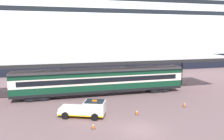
{
  "coord_description": "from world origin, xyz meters",
  "views": [
    {
      "loc": [
        -8.03,
        -19.76,
        9.36
      ],
      "look_at": [
        -0.29,
        9.37,
        4.5
      ],
      "focal_mm": 36.42,
      "sensor_mm": 36.0,
      "label": 1
    }
  ],
  "objects_px": {
    "traffic_cone_mid": "(185,104)",
    "cruise_ship": "(82,17)",
    "traffic_cone_far": "(137,112)",
    "train_carriage": "(101,80)",
    "service_truck": "(87,108)",
    "traffic_cone_near": "(93,126)"
  },
  "relations": [
    {
      "from": "traffic_cone_mid",
      "to": "traffic_cone_far",
      "type": "distance_m",
      "value": 7.04
    },
    {
      "from": "service_truck",
      "to": "traffic_cone_mid",
      "type": "bearing_deg",
      "value": 1.29
    },
    {
      "from": "cruise_ship",
      "to": "train_carriage",
      "type": "xyz_separation_m",
      "value": [
        -1.3,
        -30.69,
        -11.41
      ]
    },
    {
      "from": "traffic_cone_mid",
      "to": "cruise_ship",
      "type": "bearing_deg",
      "value": 101.45
    },
    {
      "from": "cruise_ship",
      "to": "train_carriage",
      "type": "relative_size",
      "value": 6.91
    },
    {
      "from": "traffic_cone_far",
      "to": "traffic_cone_near",
      "type": "bearing_deg",
      "value": -155.04
    },
    {
      "from": "service_truck",
      "to": "traffic_cone_far",
      "type": "height_order",
      "value": "service_truck"
    },
    {
      "from": "cruise_ship",
      "to": "traffic_cone_mid",
      "type": "height_order",
      "value": "cruise_ship"
    },
    {
      "from": "traffic_cone_near",
      "to": "traffic_cone_mid",
      "type": "xyz_separation_m",
      "value": [
        12.59,
        3.67,
        0.03
      ]
    },
    {
      "from": "train_carriage",
      "to": "traffic_cone_mid",
      "type": "distance_m",
      "value": 12.58
    },
    {
      "from": "cruise_ship",
      "to": "traffic_cone_far",
      "type": "distance_m",
      "value": 42.27
    },
    {
      "from": "service_truck",
      "to": "traffic_cone_mid",
      "type": "xyz_separation_m",
      "value": [
        12.73,
        0.29,
        -0.64
      ]
    },
    {
      "from": "cruise_ship",
      "to": "service_truck",
      "type": "height_order",
      "value": "cruise_ship"
    },
    {
      "from": "service_truck",
      "to": "traffic_cone_near",
      "type": "xyz_separation_m",
      "value": [
        0.14,
        -3.38,
        -0.67
      ]
    },
    {
      "from": "cruise_ship",
      "to": "service_truck",
      "type": "relative_size",
      "value": 31.98
    },
    {
      "from": "service_truck",
      "to": "traffic_cone_far",
      "type": "bearing_deg",
      "value": -7.58
    },
    {
      "from": "train_carriage",
      "to": "traffic_cone_far",
      "type": "xyz_separation_m",
      "value": [
        2.24,
        -9.39,
        -1.99
      ]
    },
    {
      "from": "traffic_cone_mid",
      "to": "traffic_cone_far",
      "type": "bearing_deg",
      "value": -171.4
    },
    {
      "from": "traffic_cone_mid",
      "to": "traffic_cone_near",
      "type": "bearing_deg",
      "value": -163.74
    },
    {
      "from": "service_truck",
      "to": "traffic_cone_near",
      "type": "distance_m",
      "value": 3.45
    },
    {
      "from": "traffic_cone_mid",
      "to": "traffic_cone_far",
      "type": "height_order",
      "value": "traffic_cone_mid"
    },
    {
      "from": "train_carriage",
      "to": "traffic_cone_far",
      "type": "distance_m",
      "value": 9.86
    }
  ]
}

